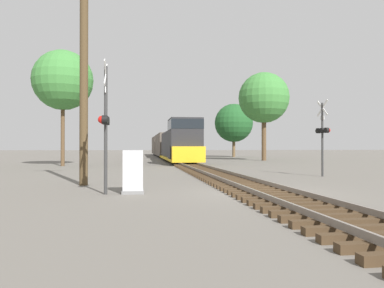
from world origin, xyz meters
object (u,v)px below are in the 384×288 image
(freight_train, at_px, (167,145))
(crossing_signal_far, at_px, (323,132))
(tree_far_right, at_px, (63,80))
(utility_pole, at_px, (84,74))
(tree_deep_background, at_px, (234,123))
(tree_mid_background, at_px, (264,98))
(crossing_signal_near, at_px, (105,122))
(relay_cabinet, at_px, (133,172))

(freight_train, xyz_separation_m, crossing_signal_far, (5.97, -38.10, 0.54))
(freight_train, bearing_deg, tree_far_right, -114.66)
(tree_far_right, bearing_deg, freight_train, 65.34)
(utility_pole, xyz_separation_m, tree_deep_background, (18.29, 44.71, 0.90))
(crossing_signal_far, distance_m, tree_mid_background, 25.75)
(tree_far_right, bearing_deg, utility_pole, -76.28)
(crossing_signal_near, bearing_deg, tree_deep_background, 161.40)
(tree_far_right, xyz_separation_m, tree_mid_background, (21.99, 10.45, 0.22))
(freight_train, height_order, tree_far_right, tree_far_right)
(crossing_signal_far, bearing_deg, freight_train, -2.80)
(freight_train, distance_m, relay_cabinet, 44.67)
(freight_train, relative_size, crossing_signal_far, 12.14)
(tree_far_right, distance_m, tree_mid_background, 24.35)
(crossing_signal_far, bearing_deg, utility_pole, 92.11)
(freight_train, xyz_separation_m, utility_pole, (-6.72, -41.23, 2.89))
(tree_deep_background, bearing_deg, crossing_signal_far, -97.67)
(relay_cabinet, height_order, tree_deep_background, tree_deep_background)
(crossing_signal_near, bearing_deg, tree_mid_background, 153.00)
(utility_pole, distance_m, tree_mid_background, 33.12)
(crossing_signal_far, distance_m, relay_cabinet, 12.40)
(crossing_signal_far, xyz_separation_m, relay_cabinet, (-10.53, -6.32, -1.73))
(freight_train, relative_size, utility_pole, 5.53)
(tree_mid_background, bearing_deg, freight_train, 129.44)
(tree_mid_background, relative_size, tree_deep_background, 1.22)
(tree_mid_background, bearing_deg, tree_far_right, -154.58)
(freight_train, xyz_separation_m, relay_cabinet, (-4.55, -44.42, -1.19))
(freight_train, relative_size, crossing_signal_near, 11.25)
(relay_cabinet, bearing_deg, crossing_signal_near, -172.04)
(crossing_signal_near, xyz_separation_m, relay_cabinet, (0.97, 0.14, -1.80))
(relay_cabinet, height_order, tree_mid_background, tree_mid_background)
(utility_pole, relative_size, tree_mid_background, 0.87)
(utility_pole, bearing_deg, freight_train, 80.75)
(relay_cabinet, xyz_separation_m, tree_mid_background, (15.59, 31.00, 7.00))
(crossing_signal_far, height_order, tree_deep_background, tree_deep_background)
(utility_pole, height_order, tree_deep_background, utility_pole)
(tree_deep_background, bearing_deg, utility_pole, -112.25)
(freight_train, relative_size, tree_far_right, 5.16)
(crossing_signal_far, relative_size, utility_pole, 0.46)
(relay_cabinet, xyz_separation_m, utility_pole, (-2.17, 3.19, 4.08))
(freight_train, height_order, utility_pole, utility_pole)
(tree_far_right, relative_size, tree_mid_background, 0.93)
(crossing_signal_far, height_order, tree_mid_background, tree_mid_background)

